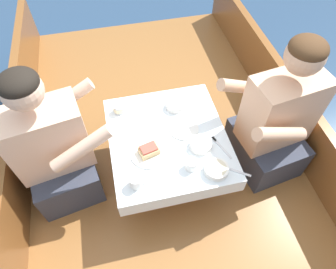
% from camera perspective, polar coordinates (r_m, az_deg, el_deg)
% --- Properties ---
extents(ground_plane, '(60.00, 60.00, 0.00)m').
position_cam_1_polar(ground_plane, '(2.27, -0.09, -10.05)').
color(ground_plane, navy).
extents(boat_deck, '(1.89, 3.50, 0.27)m').
position_cam_1_polar(boat_deck, '(2.15, -0.09, -8.36)').
color(boat_deck, brown).
rests_on(boat_deck, ground_plane).
extents(gunwale_port, '(0.06, 3.50, 0.38)m').
position_cam_1_polar(gunwale_port, '(1.97, -27.20, -8.03)').
color(gunwale_port, brown).
rests_on(gunwale_port, boat_deck).
extents(gunwale_starboard, '(0.06, 3.50, 0.38)m').
position_cam_1_polar(gunwale_starboard, '(2.18, 24.06, 1.31)').
color(gunwale_starboard, brown).
rests_on(gunwale_starboard, boat_deck).
extents(cockpit_table, '(0.67, 0.74, 0.38)m').
position_cam_1_polar(cockpit_table, '(1.74, 0.00, -1.18)').
color(cockpit_table, '#B2B2B7').
rests_on(cockpit_table, boat_deck).
extents(person_port, '(0.57, 0.52, 0.92)m').
position_cam_1_polar(person_port, '(1.78, -20.71, -2.81)').
color(person_port, '#333847').
rests_on(person_port, boat_deck).
extents(person_starboard, '(0.57, 0.51, 0.96)m').
position_cam_1_polar(person_starboard, '(1.87, 19.60, 2.03)').
color(person_starboard, '#333847').
rests_on(person_starboard, boat_deck).
extents(plate_sandwich, '(0.21, 0.21, 0.01)m').
position_cam_1_polar(plate_sandwich, '(1.64, -3.61, -3.51)').
color(plate_sandwich, white).
rests_on(plate_sandwich, cockpit_table).
extents(plate_bread, '(0.17, 0.17, 0.01)m').
position_cam_1_polar(plate_bread, '(1.74, 3.08, 1.12)').
color(plate_bread, white).
rests_on(plate_bread, cockpit_table).
extents(sandwich, '(0.12, 0.10, 0.05)m').
position_cam_1_polar(sandwich, '(1.62, -3.66, -2.97)').
color(sandwich, '#E0BC7F').
rests_on(sandwich, plate_sandwich).
extents(bowl_port_near, '(0.13, 0.13, 0.04)m').
position_cam_1_polar(bowl_port_near, '(1.58, 9.21, -6.56)').
color(bowl_port_near, white).
rests_on(bowl_port_near, cockpit_table).
extents(bowl_starboard_near, '(0.12, 0.12, 0.04)m').
position_cam_1_polar(bowl_starboard_near, '(1.66, 6.27, -1.91)').
color(bowl_starboard_near, white).
rests_on(bowl_starboard_near, cockpit_table).
extents(bowl_center_far, '(0.11, 0.11, 0.04)m').
position_cam_1_polar(bowl_center_far, '(1.83, 1.41, 5.69)').
color(bowl_center_far, white).
rests_on(bowl_center_far, cockpit_table).
extents(coffee_cup_port, '(0.09, 0.06, 0.06)m').
position_cam_1_polar(coffee_cup_port, '(1.57, 4.49, -5.64)').
color(coffee_cup_port, white).
rests_on(coffee_cup_port, cockpit_table).
extents(coffee_cup_starboard, '(0.10, 0.07, 0.07)m').
position_cam_1_polar(coffee_cup_starboard, '(1.52, -6.08, -8.81)').
color(coffee_cup_starboard, white).
rests_on(coffee_cup_starboard, cockpit_table).
extents(tin_can, '(0.07, 0.07, 0.05)m').
position_cam_1_polar(tin_can, '(1.83, -9.36, 4.91)').
color(tin_can, silver).
rests_on(tin_can, cockpit_table).
extents(utensil_fork_port, '(0.07, 0.17, 0.00)m').
position_cam_1_polar(utensil_fork_port, '(1.69, 9.80, -2.02)').
color(utensil_fork_port, silver).
rests_on(utensil_fork_port, cockpit_table).
extents(utensil_knife_port, '(0.17, 0.06, 0.00)m').
position_cam_1_polar(utensil_knife_port, '(1.86, 4.73, 5.49)').
color(utensil_knife_port, silver).
rests_on(utensil_knife_port, cockpit_table).
extents(utensil_knife_starboard, '(0.16, 0.09, 0.00)m').
position_cam_1_polar(utensil_knife_starboard, '(1.83, -3.96, 4.29)').
color(utensil_knife_starboard, silver).
rests_on(utensil_knife_starboard, cockpit_table).
extents(utensil_spoon_center, '(0.17, 0.06, 0.01)m').
position_cam_1_polar(utensil_spoon_center, '(1.82, 4.32, 4.16)').
color(utensil_spoon_center, silver).
rests_on(utensil_spoon_center, cockpit_table).
extents(utensil_fork_starboard, '(0.15, 0.11, 0.00)m').
position_cam_1_polar(utensil_fork_starboard, '(1.62, 12.04, -6.56)').
color(utensil_fork_starboard, silver).
rests_on(utensil_fork_starboard, cockpit_table).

